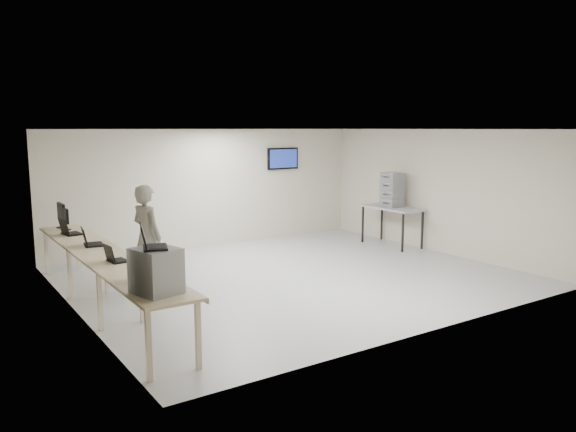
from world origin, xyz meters
TOP-DOWN VIEW (x-y plane):
  - room at (0.03, 0.06)m, footprint 8.01×7.01m
  - workbench at (-3.59, 0.00)m, footprint 0.76×6.00m
  - equipment_box at (-3.65, -2.49)m, footprint 0.57×0.61m
  - laptop_on_box at (-3.71, -2.49)m, footprint 0.41×0.44m
  - laptop_0 at (-3.61, -1.85)m, footprint 0.31×0.36m
  - laptop_1 at (-3.60, -0.66)m, footprint 0.31×0.36m
  - laptop_2 at (-3.60, 0.70)m, footprint 0.38×0.44m
  - laptop_3 at (-3.66, 1.91)m, footprint 0.37×0.43m
  - monitor_near at (-3.60, 2.43)m, footprint 0.19×0.43m
  - monitor_far at (-3.60, 2.75)m, footprint 0.22×0.49m
  - soldier at (-2.58, 0.83)m, footprint 0.62×0.77m
  - side_table at (3.60, 1.07)m, footprint 0.74×1.58m
  - storage_bins at (3.58, 1.07)m, footprint 0.40×0.44m

SIDE VIEW (x-z plane):
  - workbench at x=-3.59m, z-range 0.38..1.28m
  - side_table at x=3.60m, z-range 0.40..1.35m
  - soldier at x=-2.58m, z-range 0.00..1.85m
  - laptop_0 at x=-3.61m, z-range 0.84..1.10m
  - laptop_1 at x=-3.60m, z-range 0.84..1.10m
  - laptop_3 at x=-3.66m, z-range 0.82..1.13m
  - laptop_2 at x=-3.60m, z-range 0.82..1.14m
  - monitor_near at x=-3.60m, z-range 0.94..1.37m
  - equipment_box at x=-3.65m, z-range 0.90..1.44m
  - monitor_far at x=-3.60m, z-range 0.95..1.43m
  - storage_bins at x=3.58m, z-range 0.95..1.78m
  - room at x=0.03m, z-range 0.01..2.82m
  - laptop_on_box at x=-3.71m, z-range 1.37..1.66m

